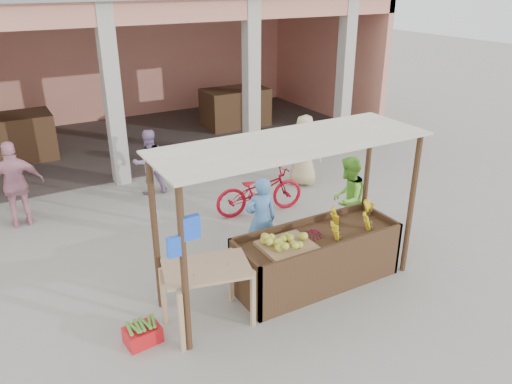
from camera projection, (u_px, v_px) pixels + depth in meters
ground at (289, 290)px, 7.73m from camera, size 60.00×60.00×0.00m
market_building at (116, 45)px, 13.78m from camera, size 14.40×6.40×4.20m
fruit_stall at (316, 259)px, 7.80m from camera, size 2.60×0.95×0.80m
stall_awning at (289, 170)px, 6.98m from camera, size 4.09×1.35×2.39m
banana_heap at (353, 220)px, 7.94m from camera, size 1.08×0.59×0.20m
melon_tray at (287, 243)px, 7.29m from camera, size 0.76×0.66×0.20m
berry_heap at (311, 233)px, 7.62m from camera, size 0.39×0.32×0.12m
side_table at (207, 276)px, 6.68m from camera, size 1.29×1.01×0.92m
papaya_pile at (206, 261)px, 6.58m from camera, size 0.63×0.36×0.18m
red_crate at (143, 335)px, 6.59m from camera, size 0.49×0.37×0.24m
plantain_bundle at (142, 325)px, 6.53m from camera, size 0.37×0.26×0.07m
produce_sacks at (263, 149)px, 12.97m from camera, size 0.87×0.82×0.66m
vendor_blue at (261, 217)px, 8.24m from camera, size 0.67×0.54×1.61m
vendor_green at (348, 197)px, 8.94m from camera, size 0.93×0.83×1.67m
motorcycle at (259, 190)px, 10.06m from camera, size 0.92×2.01×1.01m
shopper_b at (16, 182)px, 9.38m from camera, size 1.08×0.60×1.81m
shopper_c at (304, 147)px, 11.27m from camera, size 1.03×1.02×1.82m
shopper_f at (149, 159)px, 10.86m from camera, size 0.79×0.47×1.60m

